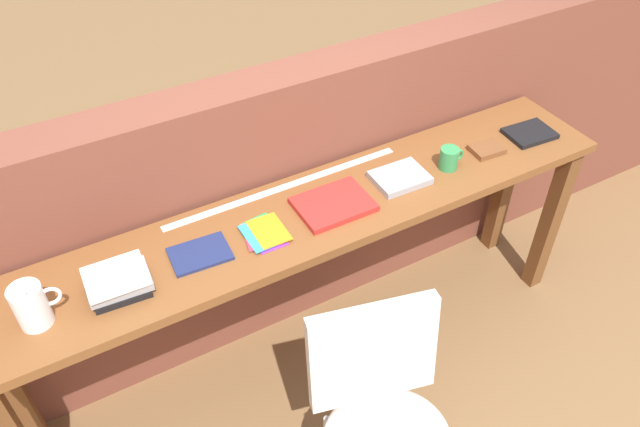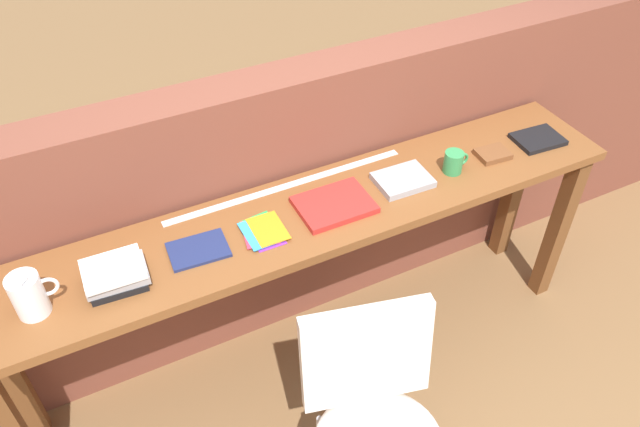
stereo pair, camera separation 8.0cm
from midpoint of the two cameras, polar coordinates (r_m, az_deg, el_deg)
ground_plane at (r=2.82m, az=3.23°, el=-16.94°), size 40.00×40.00×0.00m
brick_wall_back at (r=2.70m, az=-2.87°, el=0.67°), size 6.00×0.20×1.27m
sideboard at (r=2.40m, az=0.42°, el=-2.15°), size 2.50×0.44×0.88m
chair_white_moulded at (r=2.19m, az=6.05°, el=-17.76°), size 0.53×0.54×0.89m
pitcher_white at (r=2.09m, az=-24.08°, el=-6.83°), size 0.14×0.10×0.18m
book_stack_leftmost at (r=2.11m, az=-17.19°, el=-5.37°), size 0.21×0.17×0.08m
magazine_cycling at (r=2.18m, az=-10.04°, el=-3.30°), size 0.21×0.16×0.01m
pamphlet_pile_colourful at (r=2.22m, az=-4.17°, el=-1.64°), size 0.16×0.19×0.01m
book_open_centre at (r=2.31m, az=2.29°, el=0.79°), size 0.28×0.21×0.02m
book_grey_hardcover at (r=2.45m, az=8.51°, el=3.03°), size 0.21×0.17×0.03m
mug at (r=2.53m, az=13.03°, el=4.60°), size 0.11×0.08×0.09m
leather_journal_brown at (r=2.67m, az=16.35°, el=5.23°), size 0.14×0.11×0.02m
book_repair_rightmost at (r=2.82m, az=20.07°, el=6.39°), size 0.21×0.16×0.02m
ruler_metal_back_edge at (r=2.42m, az=-2.08°, el=2.53°), size 0.99×0.03×0.00m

